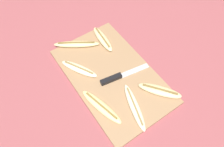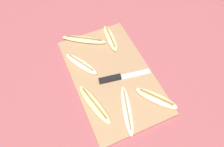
{
  "view_description": "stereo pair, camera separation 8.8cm",
  "coord_description": "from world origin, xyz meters",
  "views": [
    {
      "loc": [
        0.39,
        -0.27,
        0.77
      ],
      "look_at": [
        0.0,
        0.0,
        0.02
      ],
      "focal_mm": 35.0,
      "sensor_mm": 36.0,
      "label": 1
    },
    {
      "loc": [
        0.44,
        -0.19,
        0.77
      ],
      "look_at": [
        0.0,
        0.0,
        0.02
      ],
      "focal_mm": 35.0,
      "sensor_mm": 36.0,
      "label": 2
    }
  ],
  "objects": [
    {
      "name": "banana_bright_far",
      "position": [
        0.17,
        -0.01,
        0.02
      ],
      "size": [
        0.2,
        0.09,
        0.02
      ],
      "rotation": [
        0.0,
        0.0,
        1.28
      ],
      "color": "beige",
      "rests_on": "cutting_board"
    },
    {
      "name": "banana_pale_long",
      "position": [
        -0.1,
        -0.1,
        0.02
      ],
      "size": [
        0.16,
        0.11,
        0.02
      ],
      "rotation": [
        0.0,
        0.0,
        2.08
      ],
      "color": "beige",
      "rests_on": "cutting_board"
    },
    {
      "name": "ground_plane",
      "position": [
        0.0,
        0.0,
        0.0
      ],
      "size": [
        4.0,
        4.0,
        0.0
      ],
      "primitive_type": "plane",
      "color": "#93474C"
    },
    {
      "name": "banana_mellow_near",
      "position": [
        0.17,
        0.11,
        0.02
      ],
      "size": [
        0.16,
        0.14,
        0.02
      ],
      "rotation": [
        0.0,
        0.0,
        2.23
      ],
      "color": "beige",
      "rests_on": "cutting_board"
    },
    {
      "name": "banana_spotted_left",
      "position": [
        -0.22,
        -0.04,
        0.02
      ],
      "size": [
        0.14,
        0.19,
        0.02
      ],
      "rotation": [
        0.0,
        0.0,
        2.56
      ],
      "color": "#DBC684",
      "rests_on": "cutting_board"
    },
    {
      "name": "knife",
      "position": [
        0.02,
        0.0,
        0.02
      ],
      "size": [
        0.06,
        0.22,
        0.02
      ],
      "rotation": [
        0.0,
        0.0,
        -0.16
      ],
      "color": "black",
      "rests_on": "cutting_board"
    },
    {
      "name": "cutting_board",
      "position": [
        0.0,
        0.0,
        0.01
      ],
      "size": [
        0.51,
        0.31,
        0.01
      ],
      "color": "#997551",
      "rests_on": "ground_plane"
    },
    {
      "name": "banana_golden_short",
      "position": [
        0.1,
        -0.11,
        0.02
      ],
      "size": [
        0.2,
        0.08,
        0.02
      ],
      "rotation": [
        0.0,
        0.0,
        4.95
      ],
      "color": "#EDD689",
      "rests_on": "cutting_board"
    },
    {
      "name": "banana_ripe_center",
      "position": [
        -0.18,
        0.07,
        0.02
      ],
      "size": [
        0.16,
        0.05,
        0.02
      ],
      "rotation": [
        0.0,
        0.0,
        1.48
      ],
      "color": "beige",
      "rests_on": "cutting_board"
    }
  ]
}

